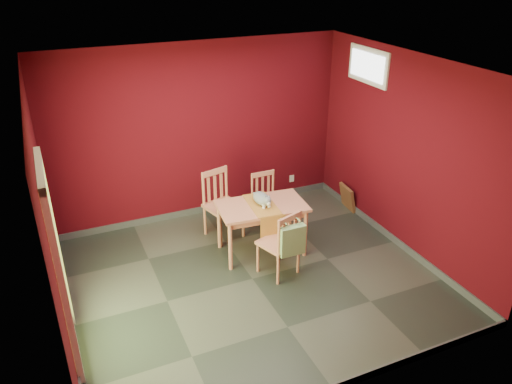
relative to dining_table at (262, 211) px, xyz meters
name	(u,v)px	position (x,y,z in m)	size (l,w,h in m)	color
ground	(252,279)	(-0.38, -0.55, -0.65)	(4.50, 4.50, 0.00)	#2D342D
room_shell	(252,276)	(-0.38, -0.55, -0.60)	(4.50, 4.50, 4.50)	#49070F
doorway	(57,261)	(-2.61, -0.95, 0.48)	(0.06, 1.01, 2.13)	#B7D838
window	(368,66)	(1.84, 0.45, 1.70)	(0.05, 0.90, 0.50)	white
outlet_plate	(292,179)	(1.22, 1.44, -0.35)	(0.08, 0.01, 0.12)	silver
dining_table	(262,211)	(0.00, 0.00, 0.00)	(1.24, 0.79, 0.74)	tan
table_runner	(265,212)	(0.00, -0.12, 0.04)	(0.40, 0.74, 0.36)	#AE712C
chair_far_left	(222,203)	(-0.34, 0.66, -0.13)	(0.57, 0.57, 1.00)	tan
chair_far_right	(266,201)	(0.35, 0.60, -0.20)	(0.41, 0.41, 0.87)	tan
chair_near	(281,242)	(0.00, -0.59, -0.17)	(0.55, 0.55, 0.93)	tan
tote_bag	(292,240)	(0.05, -0.80, -0.03)	(0.33, 0.19, 0.46)	#789F66
cat	(262,197)	(0.01, 0.04, 0.19)	(0.22, 0.41, 0.21)	slate
picture_frame	(347,197)	(1.81, 0.60, -0.45)	(0.17, 0.41, 0.40)	brown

